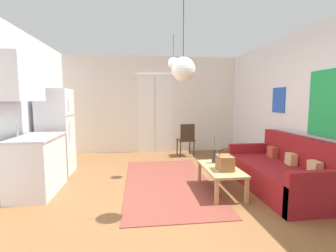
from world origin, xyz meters
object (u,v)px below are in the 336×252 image
(coffee_table, at_px, (221,170))
(refrigerator, at_px, (56,132))
(accent_chair, at_px, (186,138))
(handbag, at_px, (225,163))
(couch, at_px, (282,174))
(pendant_lamp_far, at_px, (173,63))
(bamboo_vase, at_px, (214,156))
(pendant_lamp_near, at_px, (183,69))

(coffee_table, bearing_deg, refrigerator, 155.35)
(accent_chair, bearing_deg, handbag, 85.43)
(couch, height_order, handbag, couch)
(couch, relative_size, accent_chair, 2.32)
(coffee_table, xyz_separation_m, accent_chair, (-0.06, 2.50, 0.13))
(coffee_table, relative_size, pendant_lamp_far, 1.66)
(bamboo_vase, bearing_deg, handbag, -85.42)
(handbag, xyz_separation_m, pendant_lamp_far, (-0.65, 1.07, 1.65))
(bamboo_vase, height_order, accent_chair, accent_chair)
(refrigerator, relative_size, pendant_lamp_near, 1.73)
(pendant_lamp_near, bearing_deg, coffee_table, 42.76)
(handbag, distance_m, pendant_lamp_near, 1.64)
(bamboo_vase, height_order, handbag, bamboo_vase)
(couch, relative_size, pendant_lamp_near, 2.03)
(couch, bearing_deg, pendant_lamp_far, 149.59)
(accent_chair, bearing_deg, refrigerator, 15.68)
(coffee_table, distance_m, pendant_lamp_near, 1.82)
(refrigerator, bearing_deg, accent_chair, 21.94)
(coffee_table, height_order, bamboo_vase, bamboo_vase)
(pendant_lamp_near, distance_m, pendant_lamp_far, 1.66)
(coffee_table, bearing_deg, pendant_lamp_far, 124.61)
(refrigerator, bearing_deg, bamboo_vase, -20.00)
(refrigerator, bearing_deg, couch, -19.45)
(couch, relative_size, handbag, 5.85)
(accent_chair, height_order, pendant_lamp_far, pendant_lamp_far)
(coffee_table, xyz_separation_m, handbag, (0.01, -0.14, 0.17))
(accent_chair, height_order, pendant_lamp_near, pendant_lamp_near)
(couch, distance_m, pendant_lamp_far, 2.71)
(pendant_lamp_near, xyz_separation_m, pendant_lamp_far, (0.11, 1.63, 0.31))
(pendant_lamp_near, relative_size, pendant_lamp_far, 1.57)
(couch, xyz_separation_m, refrigerator, (-3.97, 1.40, 0.57))
(bamboo_vase, bearing_deg, pendant_lamp_far, 133.97)
(couch, distance_m, bamboo_vase, 1.14)
(refrigerator, distance_m, pendant_lamp_near, 3.15)
(coffee_table, distance_m, bamboo_vase, 0.33)
(couch, xyz_separation_m, handbag, (-1.02, -0.09, 0.24))
(bamboo_vase, height_order, pendant_lamp_near, pendant_lamp_near)
(couch, bearing_deg, refrigerator, 160.55)
(coffee_table, height_order, pendant_lamp_near, pendant_lamp_near)
(refrigerator, relative_size, accent_chair, 1.97)
(accent_chair, bearing_deg, bamboo_vase, 84.87)
(pendant_lamp_near, bearing_deg, couch, 19.78)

